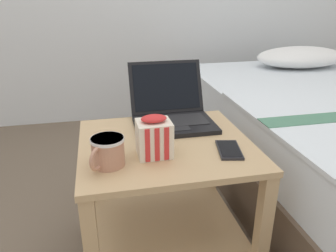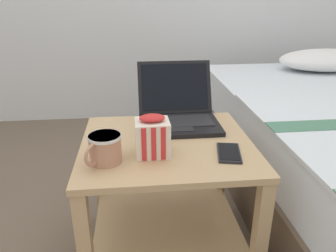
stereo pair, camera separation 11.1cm
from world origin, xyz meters
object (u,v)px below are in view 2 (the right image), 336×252
Objects in this scene: snack_bag at (152,136)px; laptop at (178,112)px; mug_front_left at (105,147)px; cell_phone at (229,153)px.

laptop is at bearing 66.23° from snack_bag.
mug_front_left reaches higher than cell_phone.
snack_bag reaches higher than mug_front_left.
mug_front_left is 0.86× the size of cell_phone.
laptop is at bearing 48.91° from mug_front_left.
cell_phone is (0.25, -0.03, -0.06)m from snack_bag.
mug_front_left is at bearing -165.72° from snack_bag.
mug_front_left is 0.41m from cell_phone.
laptop is at bearing 113.57° from cell_phone.
mug_front_left is 0.92× the size of snack_bag.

